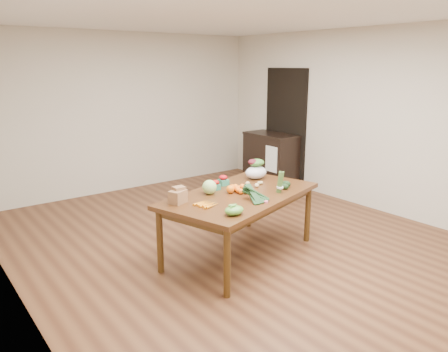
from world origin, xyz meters
TOP-DOWN VIEW (x-y plane):
  - floor at (0.00, 0.00)m, footprint 6.00×6.00m
  - ceiling at (0.00, 0.00)m, footprint 5.00×6.00m
  - room_walls at (0.00, 0.00)m, footprint 5.02×6.02m
  - dining_table at (-0.22, -0.41)m, footprint 2.08×1.52m
  - doorway_dark at (2.48, 1.60)m, footprint 0.02×1.00m
  - cabinet at (2.22, 1.69)m, footprint 0.52×1.02m
  - dish_towel at (1.96, 1.40)m, footprint 0.02×0.28m
  - paper_bag at (-0.96, -0.29)m, footprint 0.28×0.26m
  - cabbage at (-0.51, -0.22)m, footprint 0.16×0.16m
  - strawberry_basket_a at (-0.35, -0.11)m, footprint 0.12×0.12m
  - strawberry_basket_b at (-0.16, -0.01)m, footprint 0.13×0.13m
  - orange_a at (-0.30, -0.34)m, footprint 0.09×0.09m
  - orange_b at (-0.24, -0.29)m, footprint 0.08×0.08m
  - orange_c at (-0.18, -0.27)m, footprint 0.07×0.07m
  - mandarin_cluster at (-0.17, -0.38)m, footprint 0.22×0.22m
  - carrots at (-0.77, -0.52)m, footprint 0.27×0.27m
  - snap_pea_bag at (-0.72, -0.93)m, footprint 0.20×0.15m
  - kale_bunch at (-0.25, -0.74)m, footprint 0.42×0.47m
  - asparagus_bundle at (0.16, -0.66)m, footprint 0.11×0.13m
  - potato_a at (0.09, -0.33)m, footprint 0.05×0.04m
  - potato_b at (0.11, -0.32)m, footprint 0.06×0.05m
  - potato_c at (0.20, -0.26)m, footprint 0.05×0.04m
  - potato_d at (0.06, -0.20)m, footprint 0.06×0.05m
  - potato_e at (0.23, -0.26)m, footprint 0.05×0.04m
  - avocado_a at (0.30, -0.59)m, footprint 0.09×0.12m
  - avocado_b at (0.38, -0.53)m, footprint 0.11×0.13m
  - salad_bag at (0.36, -0.02)m, footprint 0.35×0.30m

SIDE VIEW (x-z plane):
  - floor at x=0.00m, z-range 0.00..0.00m
  - dining_table at x=-0.22m, z-range 0.00..0.75m
  - cabinet at x=2.22m, z-range 0.00..0.94m
  - dish_towel at x=1.96m, z-range 0.33..0.78m
  - carrots at x=-0.77m, z-range 0.75..0.78m
  - potato_c at x=0.20m, z-range 0.75..0.79m
  - potato_e at x=0.23m, z-range 0.75..0.79m
  - potato_a at x=0.09m, z-range 0.75..0.79m
  - potato_b at x=0.11m, z-range 0.75..0.80m
  - potato_d at x=0.06m, z-range 0.75..0.80m
  - avocado_a at x=0.30m, z-range 0.75..0.82m
  - orange_c at x=-0.18m, z-range 0.75..0.82m
  - avocado_b at x=0.38m, z-range 0.75..0.83m
  - orange_b at x=-0.24m, z-range 0.75..0.83m
  - strawberry_basket_a at x=-0.35m, z-range 0.75..0.84m
  - snap_pea_bag at x=-0.72m, z-range 0.75..0.84m
  - orange_a at x=-0.30m, z-range 0.75..0.84m
  - strawberry_basket_b at x=-0.16m, z-range 0.75..0.85m
  - mandarin_cluster at x=-0.17m, z-range 0.75..0.85m
  - kale_bunch at x=-0.25m, z-range 0.75..0.91m
  - cabbage at x=-0.51m, z-range 0.75..0.91m
  - paper_bag at x=-0.96m, z-range 0.75..0.92m
  - salad_bag at x=0.36m, z-range 0.75..0.98m
  - asparagus_bundle at x=0.16m, z-range 0.75..1.00m
  - doorway_dark at x=2.48m, z-range 0.00..2.10m
  - room_walls at x=0.00m, z-range 0.00..2.70m
  - ceiling at x=0.00m, z-range 2.69..2.71m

